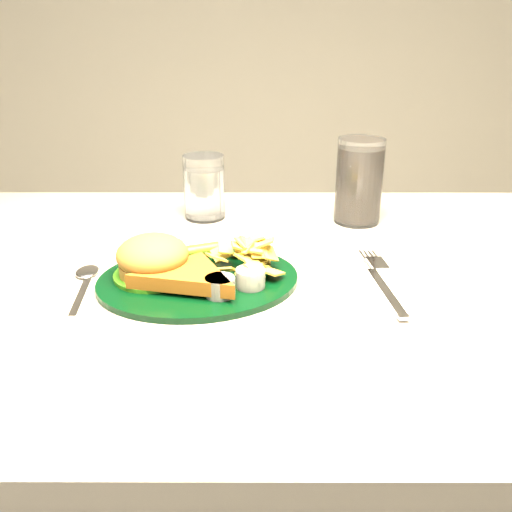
{
  "coord_description": "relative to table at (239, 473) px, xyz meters",
  "views": [
    {
      "loc": [
        0.03,
        -0.75,
        1.09
      ],
      "look_at": [
        0.03,
        -0.06,
        0.8
      ],
      "focal_mm": 40.0,
      "sensor_mm": 36.0,
      "label": 1
    }
  ],
  "objects": [
    {
      "name": "table",
      "position": [
        0.0,
        0.0,
        0.0
      ],
      "size": [
        1.2,
        0.8,
        0.75
      ],
      "primitive_type": null,
      "color": "#A49E94",
      "rests_on": "ground"
    },
    {
      "name": "dinner_plate",
      "position": [
        -0.05,
        -0.03,
        0.41
      ],
      "size": [
        0.32,
        0.29,
        0.06
      ],
      "primitive_type": null,
      "rotation": [
        0.0,
        0.0,
        0.22
      ],
      "color": "black",
      "rests_on": "table"
    },
    {
      "name": "water_glass",
      "position": [
        -0.06,
        0.24,
        0.43
      ],
      "size": [
        0.09,
        0.09,
        0.12
      ],
      "primitive_type": "cylinder",
      "rotation": [
        0.0,
        0.0,
        0.37
      ],
      "color": "white",
      "rests_on": "table"
    },
    {
      "name": "cola_glass",
      "position": [
        0.21,
        0.22,
        0.45
      ],
      "size": [
        0.1,
        0.1,
        0.15
      ],
      "primitive_type": "cylinder",
      "rotation": [
        0.0,
        0.0,
        0.2
      ],
      "color": "black",
      "rests_on": "table"
    },
    {
      "name": "fork_napkin",
      "position": [
        0.2,
        -0.06,
        0.38
      ],
      "size": [
        0.16,
        0.2,
        0.01
      ],
      "primitive_type": null,
      "rotation": [
        0.0,
        0.0,
        0.1
      ],
      "color": "white",
      "rests_on": "table"
    },
    {
      "name": "spoon",
      "position": [
        -0.2,
        -0.08,
        0.38
      ],
      "size": [
        0.05,
        0.15,
        0.01
      ],
      "primitive_type": null,
      "rotation": [
        0.0,
        0.0,
        0.09
      ],
      "color": "silver",
      "rests_on": "table"
    },
    {
      "name": "wrapped_straw",
      "position": [
        -0.01,
        0.14,
        0.38
      ],
      "size": [
        0.19,
        0.09,
        0.01
      ],
      "primitive_type": null,
      "rotation": [
        0.0,
        0.0,
        0.18
      ],
      "color": "silver",
      "rests_on": "table"
    }
  ]
}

